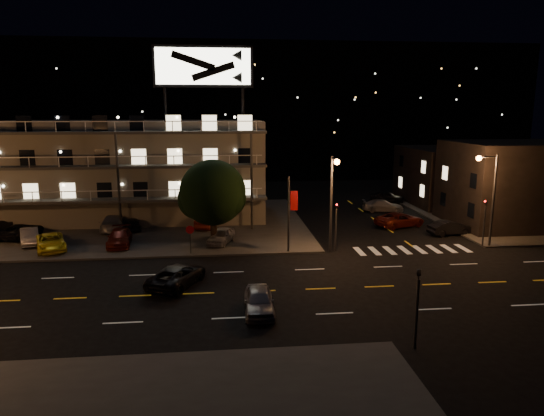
{
  "coord_description": "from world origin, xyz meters",
  "views": [
    {
      "loc": [
        -0.37,
        -29.85,
        11.58
      ],
      "look_at": [
        3.6,
        8.0,
        3.91
      ],
      "focal_mm": 32.0,
      "sensor_mm": 36.0,
      "label": 1
    }
  ],
  "objects": [
    {
      "name": "signal_sw",
      "position": [
        9.0,
        -8.5,
        2.57
      ],
      "size": [
        0.2,
        0.27,
        4.6
      ],
      "color": "#2D2D30",
      "rests_on": "ground"
    },
    {
      "name": "side_car_1",
      "position": [
        17.55,
        16.42,
        0.72
      ],
      "size": [
        5.7,
        4.02,
        1.44
      ],
      "primitive_type": "imported",
      "rotation": [
        0.0,
        0.0,
        1.92
      ],
      "color": "#5C160D",
      "rests_on": "ground"
    },
    {
      "name": "signal_nw",
      "position": [
        9.0,
        8.5,
        2.57
      ],
      "size": [
        0.2,
        0.27,
        4.6
      ],
      "color": "#2D2D30",
      "rests_on": "ground"
    },
    {
      "name": "lot_car_3",
      "position": [
        -9.26,
        11.77,
        0.82
      ],
      "size": [
        2.34,
        4.81,
        1.35
      ],
      "primitive_type": "imported",
      "rotation": [
        0.0,
        0.0,
        0.1
      ],
      "color": "#5C160D",
      "rests_on": "curb_nw"
    },
    {
      "name": "lot_car_7",
      "position": [
        -10.89,
        17.33,
        0.91
      ],
      "size": [
        2.5,
        5.36,
        1.51
      ],
      "primitive_type": "imported",
      "rotation": [
        0.0,
        0.0,
        3.22
      ],
      "color": "gray",
      "rests_on": "curb_nw"
    },
    {
      "name": "hill_backdrop",
      "position": [
        -5.94,
        68.78,
        11.55
      ],
      "size": [
        120.0,
        25.0,
        24.0
      ],
      "color": "black",
      "rests_on": "ground"
    },
    {
      "name": "road_car_east",
      "position": [
        1.65,
        -3.34,
        0.71
      ],
      "size": [
        1.8,
        4.24,
        1.43
      ],
      "primitive_type": "imported",
      "rotation": [
        0.0,
        0.0,
        -0.03
      ],
      "color": "gray",
      "rests_on": "ground"
    },
    {
      "name": "motel",
      "position": [
        -9.94,
        23.88,
        5.34
      ],
      "size": [
        28.0,
        13.8,
        18.1
      ],
      "color": "gray",
      "rests_on": "ground"
    },
    {
      "name": "banner_north",
      "position": [
        5.09,
        8.4,
        3.43
      ],
      "size": [
        0.83,
        0.16,
        6.4
      ],
      "color": "#2D2D30",
      "rests_on": "ground"
    },
    {
      "name": "side_car_0",
      "position": [
        21.05,
        12.76,
        0.68
      ],
      "size": [
        4.34,
        2.12,
        1.37
      ],
      "primitive_type": "imported",
      "rotation": [
        0.0,
        0.0,
        1.74
      ],
      "color": "black",
      "rests_on": "ground"
    },
    {
      "name": "lot_car_4",
      "position": [
        -0.53,
        11.46,
        0.82
      ],
      "size": [
        2.83,
        4.24,
        1.34
      ],
      "primitive_type": "imported",
      "rotation": [
        0.0,
        0.0,
        -0.35
      ],
      "color": "gray",
      "rests_on": "curb_nw"
    },
    {
      "name": "lot_car_1",
      "position": [
        -17.13,
        13.0,
        0.83
      ],
      "size": [
        2.83,
        4.35,
        1.35
      ],
      "primitive_type": "imported",
      "rotation": [
        0.0,
        0.0,
        0.37
      ],
      "color": "gray",
      "rests_on": "curb_nw"
    },
    {
      "name": "lot_car_2",
      "position": [
        -14.68,
        10.88,
        0.81
      ],
      "size": [
        3.79,
        5.19,
        1.31
      ],
      "primitive_type": "imported",
      "rotation": [
        0.0,
        0.0,
        0.39
      ],
      "color": "yellow",
      "rests_on": "curb_nw"
    },
    {
      "name": "side_car_3",
      "position": [
        20.71,
        29.42,
        0.73
      ],
      "size": [
        4.64,
        3.1,
        1.47
      ],
      "primitive_type": "imported",
      "rotation": [
        0.0,
        0.0,
        1.22
      ],
      "color": "black",
      "rests_on": "ground"
    },
    {
      "name": "side_car_2",
      "position": [
        18.3,
        23.92,
        0.68
      ],
      "size": [
        4.96,
        2.71,
        1.36
      ],
      "primitive_type": "imported",
      "rotation": [
        0.0,
        0.0,
        1.39
      ],
      "color": "gray",
      "rests_on": "ground"
    },
    {
      "name": "tree",
      "position": [
        -1.2,
        11.19,
        4.54
      ],
      "size": [
        5.87,
        5.65,
        7.39
      ],
      "color": "black",
      "rests_on": "curb_nw"
    },
    {
      "name": "lot_car_6",
      "position": [
        -18.69,
        15.31,
        0.79
      ],
      "size": [
        3.18,
        4.98,
        1.28
      ],
      "primitive_type": "imported",
      "rotation": [
        0.0,
        0.0,
        2.9
      ],
      "color": "black",
      "rests_on": "curb_nw"
    },
    {
      "name": "curb_ne",
      "position": [
        30.0,
        20.0,
        0.07
      ],
      "size": [
        16.0,
        24.0,
        0.15
      ],
      "primitive_type": "cube",
      "color": "#3C3B39",
      "rests_on": "ground"
    },
    {
      "name": "stop_sign",
      "position": [
        -3.0,
        8.57,
        1.71
      ],
      "size": [
        0.91,
        0.11,
        2.61
      ],
      "color": "#2D2D30",
      "rests_on": "ground"
    },
    {
      "name": "ground",
      "position": [
        0.0,
        0.0,
        0.0
      ],
      "size": [
        140.0,
        140.0,
        0.0
      ],
      "primitive_type": "plane",
      "color": "black",
      "rests_on": "ground"
    },
    {
      "name": "road_car_west",
      "position": [
        -3.48,
        1.59,
        0.71
      ],
      "size": [
        4.27,
        5.65,
        1.43
      ],
      "primitive_type": "imported",
      "rotation": [
        0.0,
        0.0,
        2.72
      ],
      "color": "black",
      "rests_on": "ground"
    },
    {
      "name": "side_bldg_front",
      "position": [
        29.99,
        16.0,
        4.25
      ],
      "size": [
        14.06,
        10.0,
        8.5
      ],
      "color": "black",
      "rests_on": "ground"
    },
    {
      "name": "streetlight_nc",
      "position": [
        8.5,
        7.94,
        4.96
      ],
      "size": [
        0.44,
        1.92,
        8.0
      ],
      "color": "#2D2D30",
      "rests_on": "ground"
    },
    {
      "name": "curb_nw",
      "position": [
        -14.0,
        20.0,
        0.07
      ],
      "size": [
        44.0,
        24.0,
        0.15
      ],
      "primitive_type": "cube",
      "color": "#3C3B39",
      "rests_on": "ground"
    },
    {
      "name": "lot_car_8",
      "position": [
        -9.08,
        17.16,
        0.76
      ],
      "size": [
        2.22,
        3.81,
        1.22
      ],
      "primitive_type": "imported",
      "rotation": [
        0.0,
        0.0,
        3.37
      ],
      "color": "black",
      "rests_on": "curb_nw"
    },
    {
      "name": "side_bldg_back",
      "position": [
        29.99,
        28.0,
        3.5
      ],
      "size": [
        14.06,
        12.0,
        7.0
      ],
      "color": "black",
      "rests_on": "ground"
    },
    {
      "name": "streetlight_ne",
      "position": [
        22.14,
        8.3,
        4.96
      ],
      "size": [
        1.92,
        0.44,
        8.0
      ],
      "color": "#2D2D30",
      "rests_on": "ground"
    },
    {
      "name": "lot_car_9",
      "position": [
        -1.79,
        17.5,
        0.88
      ],
      "size": [
        2.68,
        4.66,
        1.45
      ],
      "primitive_type": "imported",
      "rotation": [
        0.0,
        0.0,
        2.87
      ],
      "color": "#5C160D",
      "rests_on": "curb_nw"
    },
    {
      "name": "signal_ne",
      "position": [
        22.0,
        8.5,
        2.57
      ],
      "size": [
        0.27,
        0.2,
        4.6
      ],
      "color": "#2D2D30",
      "rests_on": "ground"
    }
  ]
}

